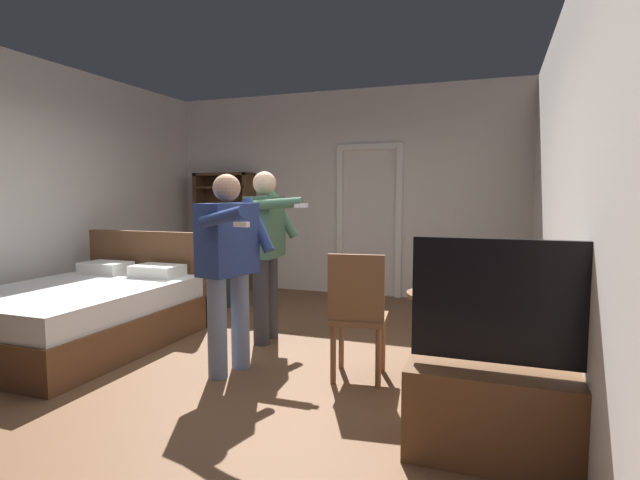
% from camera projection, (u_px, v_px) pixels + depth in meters
% --- Properties ---
extents(ground_plane, '(7.05, 7.05, 0.00)m').
position_uv_depth(ground_plane, '(225.00, 364.00, 4.13)').
color(ground_plane, brown).
extents(wall_back, '(5.37, 0.12, 2.90)m').
position_uv_depth(wall_back, '(341.00, 193.00, 7.05)').
color(wall_back, silver).
rests_on(wall_back, ground_plane).
extents(wall_right, '(0.12, 6.65, 2.90)m').
position_uv_depth(wall_right, '(581.00, 191.00, 3.11)').
color(wall_right, silver).
rests_on(wall_right, ground_plane).
extents(doorway_frame, '(0.93, 0.08, 2.13)m').
position_uv_depth(doorway_frame, '(369.00, 209.00, 6.85)').
color(doorway_frame, white).
rests_on(doorway_frame, ground_plane).
extents(bed, '(1.56, 2.05, 1.02)m').
position_uv_depth(bed, '(85.00, 313.00, 4.66)').
color(bed, brown).
rests_on(bed, ground_plane).
extents(bookshelf, '(0.91, 0.32, 1.75)m').
position_uv_depth(bookshelf, '(226.00, 226.00, 7.48)').
color(bookshelf, '#4C331E').
rests_on(bookshelf, ground_plane).
extents(tv_flatscreen, '(1.17, 0.40, 1.20)m').
position_uv_depth(tv_flatscreen, '(519.00, 402.00, 2.56)').
color(tv_flatscreen, brown).
rests_on(tv_flatscreen, ground_plane).
extents(side_table, '(0.59, 0.59, 0.70)m').
position_uv_depth(side_table, '(446.00, 324.00, 3.63)').
color(side_table, brown).
rests_on(side_table, ground_plane).
extents(laptop, '(0.41, 0.41, 0.16)m').
position_uv_depth(laptop, '(445.00, 287.00, 3.57)').
color(laptop, black).
rests_on(laptop, side_table).
extents(bottle_on_table, '(0.06, 0.06, 0.22)m').
position_uv_depth(bottle_on_table, '(467.00, 284.00, 3.48)').
color(bottle_on_table, black).
rests_on(bottle_on_table, side_table).
extents(wooden_chair, '(0.47, 0.47, 0.99)m').
position_uv_depth(wooden_chair, '(358.00, 311.00, 3.70)').
color(wooden_chair, brown).
rests_on(wooden_chair, ground_plane).
extents(person_blue_shirt, '(0.57, 0.71, 1.59)m').
position_uv_depth(person_blue_shirt, '(229.00, 259.00, 3.84)').
color(person_blue_shirt, slate).
rests_on(person_blue_shirt, ground_plane).
extents(person_striped_shirt, '(0.68, 0.59, 1.65)m').
position_uv_depth(person_striped_shirt, '(266.00, 244.00, 4.70)').
color(person_striped_shirt, '#333338').
rests_on(person_striped_shirt, ground_plane).
extents(suitcase_dark, '(0.68, 0.43, 0.37)m').
position_uv_depth(suitcase_dark, '(222.00, 291.00, 6.31)').
color(suitcase_dark, '#1E2D38').
rests_on(suitcase_dark, ground_plane).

